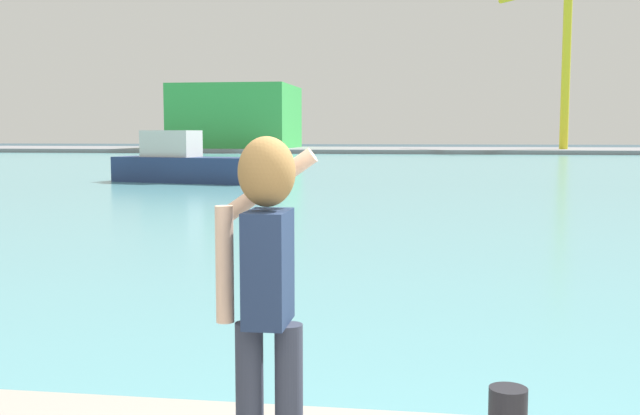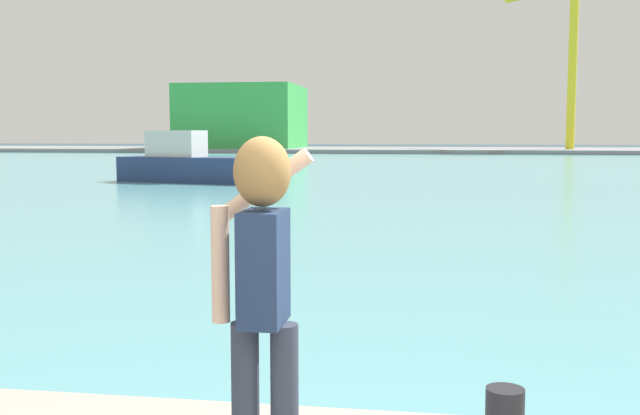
{
  "view_description": "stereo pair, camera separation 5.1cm",
  "coord_description": "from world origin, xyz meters",
  "px_view_note": "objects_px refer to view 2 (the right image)",
  "views": [
    {
      "loc": [
        -0.1,
        -2.57,
        2.35
      ],
      "look_at": [
        -1.02,
        3.57,
        1.73
      ],
      "focal_mm": 41.62,
      "sensor_mm": 36.0,
      "label": 1
    },
    {
      "loc": [
        -0.05,
        -2.56,
        2.35
      ],
      "look_at": [
        -1.02,
        3.57,
        1.73
      ],
      "focal_mm": 41.62,
      "sensor_mm": 36.0,
      "label": 2
    }
  ],
  "objects_px": {
    "person_photographer": "(262,274)",
    "port_crane": "(564,47)",
    "warehouse_left": "(243,117)",
    "boat_moored": "(190,164)"
  },
  "relations": [
    {
      "from": "boat_moored",
      "to": "warehouse_left",
      "type": "height_order",
      "value": "warehouse_left"
    },
    {
      "from": "boat_moored",
      "to": "warehouse_left",
      "type": "bearing_deg",
      "value": 115.01
    },
    {
      "from": "warehouse_left",
      "to": "boat_moored",
      "type": "bearing_deg",
      "value": -77.45
    },
    {
      "from": "person_photographer",
      "to": "port_crane",
      "type": "relative_size",
      "value": 0.09
    },
    {
      "from": "person_photographer",
      "to": "warehouse_left",
      "type": "relative_size",
      "value": 0.12
    },
    {
      "from": "warehouse_left",
      "to": "person_photographer",
      "type": "bearing_deg",
      "value": -75.07
    },
    {
      "from": "boat_moored",
      "to": "warehouse_left",
      "type": "relative_size",
      "value": 0.51
    },
    {
      "from": "boat_moored",
      "to": "port_crane",
      "type": "distance_m",
      "value": 65.4
    },
    {
      "from": "warehouse_left",
      "to": "port_crane",
      "type": "relative_size",
      "value": 0.75
    },
    {
      "from": "person_photographer",
      "to": "port_crane",
      "type": "distance_m",
      "value": 91.3
    }
  ]
}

